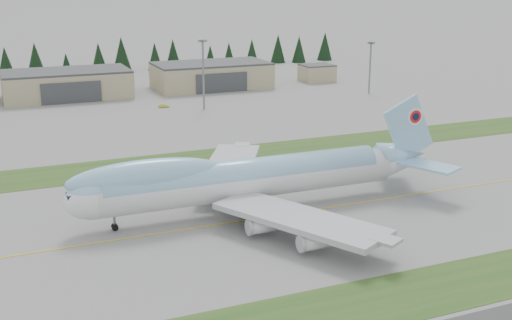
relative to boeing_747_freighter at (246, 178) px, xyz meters
name	(u,v)px	position (x,y,z in m)	size (l,w,h in m)	color
ground	(242,221)	(-2.85, -4.80, -7.12)	(7000.00, 7000.00, 0.00)	slate
grass_strip_near	(339,310)	(-2.85, -42.80, -7.12)	(400.00, 14.00, 0.08)	#284D1B
grass_strip_far	(179,162)	(-2.85, 40.20, -7.12)	(400.00, 18.00, 0.08)	#284D1B
taxiway_line_main	(242,221)	(-2.85, -4.80, -7.12)	(400.00, 0.40, 0.02)	gold
boeing_747_freighter	(246,178)	(0.00, 0.00, 0.00)	(81.25, 70.82, 21.60)	silver
hangar_center	(67,84)	(-17.85, 145.09, -1.73)	(48.00, 26.60, 10.80)	gray
hangar_right	(211,75)	(42.15, 145.09, -1.73)	(48.00, 26.60, 10.80)	gray
control_shed	(317,73)	(92.15, 143.20, -3.32)	(14.00, 12.00, 7.60)	gray
floodlight_masts	(114,68)	(-6.24, 105.27, 9.13)	(191.89, 8.36, 24.76)	slate
service_vehicle_b	(164,107)	(11.97, 111.10, -7.12)	(1.37, 3.90, 1.28)	#ABB22C
service_vehicle_c	(272,88)	(66.14, 135.20, -7.12)	(1.68, 4.13, 1.20)	silver
conifer_belt	(106,58)	(8.66, 207.81, 0.10)	(276.94, 14.62, 16.94)	black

